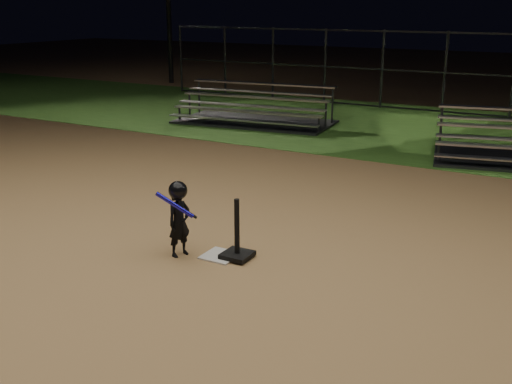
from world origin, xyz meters
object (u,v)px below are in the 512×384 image
(home_plate, at_px, (220,256))
(batting_tee, at_px, (237,246))
(child_batter, at_px, (179,216))
(bleacher_left, at_px, (254,116))

(home_plate, relative_size, batting_tee, 0.55)
(child_batter, height_order, bleacher_left, bleacher_left)
(home_plate, bearing_deg, child_batter, -156.43)
(home_plate, xyz_separation_m, batting_tee, (0.23, 0.06, 0.17))
(batting_tee, xyz_separation_m, bleacher_left, (-4.53, 8.55, 0.05))
(home_plate, bearing_deg, bleacher_left, 116.55)
(child_batter, xyz_separation_m, bleacher_left, (-3.79, 8.82, -0.34))
(child_batter, bearing_deg, home_plate, -48.59)
(home_plate, relative_size, bleacher_left, 0.10)
(home_plate, height_order, child_batter, child_batter)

